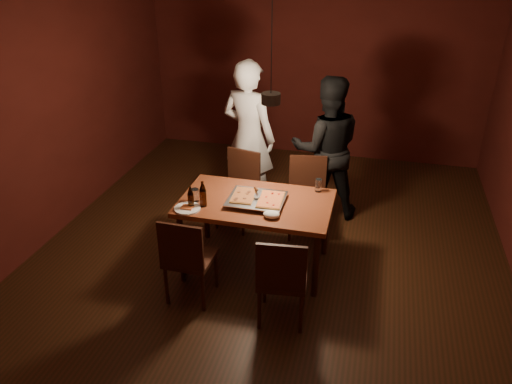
% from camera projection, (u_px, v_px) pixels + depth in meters
% --- Properties ---
extents(room_shell, '(6.00, 6.00, 6.00)m').
position_uv_depth(room_shell, '(270.00, 134.00, 4.77)').
color(room_shell, '#371A0F').
rests_on(room_shell, ground).
extents(dining_table, '(1.50, 0.90, 0.75)m').
position_uv_depth(dining_table, '(256.00, 207.00, 4.97)').
color(dining_table, brown).
rests_on(dining_table, floor).
extents(chair_far_left, '(0.50, 0.50, 0.49)m').
position_uv_depth(chair_far_left, '(240.00, 181.00, 5.82)').
color(chair_far_left, '#38190F').
rests_on(chair_far_left, floor).
extents(chair_far_right, '(0.48, 0.48, 0.49)m').
position_uv_depth(chair_far_right, '(307.00, 188.00, 5.66)').
color(chair_far_right, '#38190F').
rests_on(chair_far_right, floor).
extents(chair_near_left, '(0.43, 0.43, 0.49)m').
position_uv_depth(chair_near_left, '(186.00, 253.00, 4.50)').
color(chair_near_left, '#38190F').
rests_on(chair_near_left, floor).
extents(chair_near_right, '(0.46, 0.46, 0.49)m').
position_uv_depth(chair_near_right, '(282.00, 274.00, 4.23)').
color(chair_near_right, '#38190F').
rests_on(chair_near_right, floor).
extents(pizza_tray, '(0.59, 0.50, 0.05)m').
position_uv_depth(pizza_tray, '(256.00, 200.00, 4.90)').
color(pizza_tray, silver).
rests_on(pizza_tray, dining_table).
extents(pizza_meat, '(0.23, 0.35, 0.02)m').
position_uv_depth(pizza_meat, '(244.00, 195.00, 4.93)').
color(pizza_meat, maroon).
rests_on(pizza_meat, pizza_tray).
extents(pizza_cheese, '(0.25, 0.38, 0.02)m').
position_uv_depth(pizza_cheese, '(271.00, 199.00, 4.85)').
color(pizza_cheese, gold).
rests_on(pizza_cheese, pizza_tray).
extents(spatula, '(0.18, 0.26, 0.04)m').
position_uv_depth(spatula, '(258.00, 196.00, 4.91)').
color(spatula, silver).
rests_on(spatula, pizza_tray).
extents(beer_bottle_a, '(0.06, 0.06, 0.23)m').
position_uv_depth(beer_bottle_a, '(191.00, 197.00, 4.77)').
color(beer_bottle_a, black).
rests_on(beer_bottle_a, dining_table).
extents(beer_bottle_b, '(0.07, 0.07, 0.26)m').
position_uv_depth(beer_bottle_b, '(203.00, 194.00, 4.79)').
color(beer_bottle_b, black).
rests_on(beer_bottle_b, dining_table).
extents(water_glass_left, '(0.08, 0.08, 0.13)m').
position_uv_depth(water_glass_left, '(195.00, 195.00, 4.91)').
color(water_glass_left, silver).
rests_on(water_glass_left, dining_table).
extents(water_glass_right, '(0.07, 0.07, 0.14)m').
position_uv_depth(water_glass_right, '(318.00, 185.00, 5.10)').
color(water_glass_right, silver).
rests_on(water_glass_right, dining_table).
extents(plate_slice, '(0.25, 0.25, 0.03)m').
position_uv_depth(plate_slice, '(187.00, 208.00, 4.79)').
color(plate_slice, white).
rests_on(plate_slice, dining_table).
extents(napkin, '(0.16, 0.12, 0.06)m').
position_uv_depth(napkin, '(271.00, 214.00, 4.64)').
color(napkin, white).
rests_on(napkin, dining_table).
extents(diner_white, '(0.78, 0.62, 1.87)m').
position_uv_depth(diner_white, '(249.00, 137.00, 5.98)').
color(diner_white, silver).
rests_on(diner_white, floor).
extents(diner_dark, '(0.97, 0.84, 1.73)m').
position_uv_depth(diner_dark, '(326.00, 148.00, 5.86)').
color(diner_dark, black).
rests_on(diner_dark, floor).
extents(pendant_lamp, '(0.18, 0.18, 1.10)m').
position_uv_depth(pendant_lamp, '(271.00, 97.00, 4.61)').
color(pendant_lamp, black).
rests_on(pendant_lamp, ceiling).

